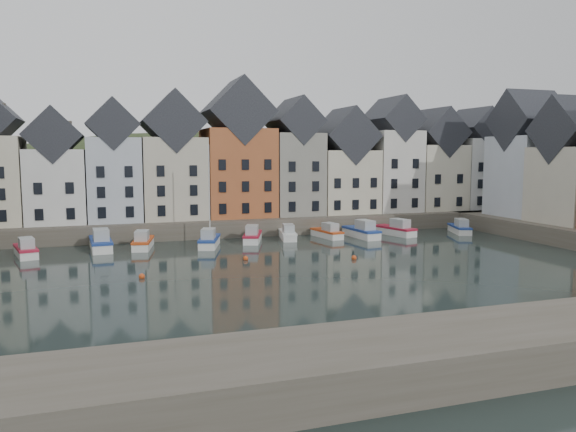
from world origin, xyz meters
name	(u,v)px	position (x,y,z in m)	size (l,w,h in m)	color
ground	(315,274)	(0.00, 0.00, 0.00)	(260.00, 260.00, 0.00)	black
far_quay	(234,222)	(0.00, 30.00, 1.00)	(90.00, 16.00, 2.00)	#494438
near_wall	(282,374)	(-10.00, -22.00, 1.00)	(50.00, 6.00, 2.00)	#494438
hillside	(203,308)	(0.02, 56.00, -17.96)	(153.60, 70.40, 64.00)	#243018
far_terrace	(261,163)	(3.21, 28.00, 8.88)	(72.37, 8.16, 17.78)	beige
mooring_buoys	(253,264)	(-4.00, 5.33, 0.15)	(20.50, 5.50, 0.50)	#BF4216
boat_a	(26,250)	(-24.19, 16.63, 0.64)	(2.99, 5.88, 2.16)	silver
boat_b	(101,243)	(-17.14, 18.27, 0.76)	(2.47, 6.79, 2.57)	silver
boat_c	(143,242)	(-12.85, 17.93, 0.66)	(2.85, 5.98, 2.21)	silver
boat_d	(209,240)	(-5.89, 16.74, 0.74)	(3.52, 6.22, 11.36)	silver
boat_e	(252,236)	(-0.53, 18.52, 0.66)	(3.62, 6.02, 2.21)	silver
boat_f	(288,234)	(3.99, 19.19, 0.61)	(2.68, 5.56, 2.05)	silver
boat_g	(328,233)	(8.93, 18.78, 0.61)	(2.46, 5.54, 2.05)	silver
boat_h	(362,232)	(12.92, 17.53, 0.73)	(2.45, 6.48, 2.44)	silver
boat_i	(396,230)	(17.87, 18.03, 0.69)	(3.27, 6.29, 2.31)	silver
boat_j	(460,228)	(26.51, 17.01, 0.63)	(3.43, 5.75, 2.11)	silver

